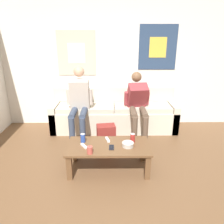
% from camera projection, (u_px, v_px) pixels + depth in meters
% --- Properties ---
extents(ground_plane, '(18.00, 18.00, 0.00)m').
position_uv_depth(ground_plane, '(110.00, 208.00, 2.40)').
color(ground_plane, brown).
extents(wall_back, '(10.00, 0.07, 2.55)m').
position_uv_depth(wall_back, '(110.00, 62.00, 4.31)').
color(wall_back, silver).
rests_on(wall_back, ground_plane).
extents(couch, '(2.41, 0.66, 0.80)m').
position_uv_depth(couch, '(114.00, 115.00, 4.33)').
color(couch, beige).
rests_on(couch, ground_plane).
extents(coffee_table, '(1.13, 0.56, 0.37)m').
position_uv_depth(coffee_table, '(109.00, 149.00, 3.00)').
color(coffee_table, brown).
rests_on(coffee_table, ground_plane).
extents(person_seated_adult, '(0.47, 0.83, 1.27)m').
position_uv_depth(person_seated_adult, '(79.00, 101.00, 3.85)').
color(person_seated_adult, '#384256').
rests_on(person_seated_adult, ground_plane).
extents(person_seated_teen, '(0.47, 0.99, 1.14)m').
position_uv_depth(person_seated_teen, '(138.00, 103.00, 3.93)').
color(person_seated_teen, brown).
rests_on(person_seated_teen, ground_plane).
extents(backpack, '(0.33, 0.26, 0.38)m').
position_uv_depth(backpack, '(106.00, 136.00, 3.66)').
color(backpack, maroon).
rests_on(backpack, ground_plane).
extents(ceramic_bowl, '(0.16, 0.16, 0.06)m').
position_uv_depth(ceramic_bowl, '(128.00, 144.00, 2.93)').
color(ceramic_bowl, '#B7B2A8').
rests_on(ceramic_bowl, coffee_table).
extents(pillar_candle, '(0.07, 0.07, 0.11)m').
position_uv_depth(pillar_candle, '(90.00, 150.00, 2.76)').
color(pillar_candle, '#B24C42').
rests_on(pillar_candle, coffee_table).
extents(drink_can_blue, '(0.07, 0.07, 0.12)m').
position_uv_depth(drink_can_blue, '(83.00, 138.00, 3.04)').
color(drink_can_blue, '#28479E').
rests_on(drink_can_blue, coffee_table).
extents(drink_can_red, '(0.07, 0.07, 0.12)m').
position_uv_depth(drink_can_red, '(133.00, 138.00, 3.05)').
color(drink_can_red, maroon).
rests_on(drink_can_red, coffee_table).
extents(game_controller_near_left, '(0.07, 0.15, 0.03)m').
position_uv_depth(game_controller_near_left, '(108.00, 139.00, 3.11)').
color(game_controller_near_left, white).
rests_on(game_controller_near_left, coffee_table).
extents(game_controller_near_right, '(0.11, 0.14, 0.03)m').
position_uv_depth(game_controller_near_right, '(84.00, 146.00, 2.93)').
color(game_controller_near_right, white).
rests_on(game_controller_near_right, coffee_table).
extents(cell_phone, '(0.07, 0.14, 0.01)m').
position_uv_depth(cell_phone, '(112.00, 147.00, 2.91)').
color(cell_phone, black).
rests_on(cell_phone, coffee_table).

